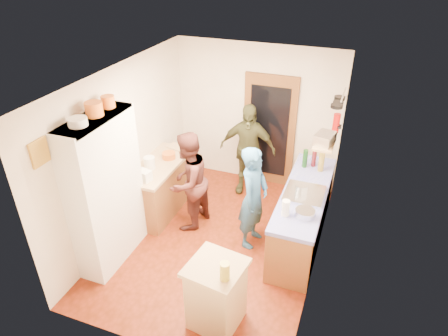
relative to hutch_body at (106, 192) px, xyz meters
The scene contains 44 objects.
floor 1.89m from the hutch_body, 31.61° to the left, with size 3.00×4.00×0.02m, color maroon.
ceiling 2.15m from the hutch_body, 31.61° to the left, with size 3.00×4.00×0.02m, color silver.
wall_back 3.10m from the hutch_body, 65.17° to the left, with size 3.00×0.02×2.60m, color silver.
wall_front 1.79m from the hutch_body, 42.95° to the right, with size 3.00×0.02×2.60m, color silver.
wall_left 0.85m from the hutch_body, 104.71° to the left, with size 0.02×4.00×2.60m, color silver.
wall_right 2.93m from the hutch_body, 15.89° to the left, with size 0.02×4.00×2.60m, color silver.
door_frame 3.17m from the hutch_body, 60.77° to the left, with size 0.95×0.06×2.10m, color brown.
door_glass 3.14m from the hutch_body, 60.46° to the left, with size 0.70×0.02×1.70m, color black.
hutch_body is the anchor object (origin of this frame).
hutch_top_shelf 1.08m from the hutch_body, ahead, with size 0.40×1.14×0.04m, color white.
plate_stack 1.18m from the hutch_body, 90.00° to the right, with size 0.23×0.23×0.09m, color white.
orange_pot_a 1.19m from the hutch_body, 90.00° to the left, with size 0.22×0.22×0.18m, color orange.
orange_pot_b 1.23m from the hutch_body, 90.00° to the left, with size 0.17×0.17×0.15m, color orange.
left_counter_base 1.42m from the hutch_body, 85.43° to the left, with size 0.60×1.40×0.85m, color brown.
left_counter_top 1.27m from the hutch_body, 85.43° to the left, with size 0.64×1.44×0.05m, color tan.
toaster 0.76m from the hutch_body, 78.47° to the left, with size 0.21×0.14×0.16m, color white.
kettle 1.08m from the hutch_body, 87.33° to the left, with size 0.18×0.18×0.20m, color white.
orange_bowl 1.50m from the hutch_body, 83.05° to the left, with size 0.22×0.22×0.10m, color orange.
chopping_board 1.88m from the hutch_body, 86.33° to the left, with size 0.30×0.22×0.03m, color tan.
right_counter_base 2.90m from the hutch_body, 27.47° to the left, with size 0.60×2.20×0.84m, color brown.
right_counter_top 2.83m from the hutch_body, 27.47° to the left, with size 0.62×2.22×0.06m, color #1718BC.
hob 2.77m from the hutch_body, 25.24° to the left, with size 0.55×0.58×0.04m, color silver.
pot_on_hob 2.72m from the hutch_body, 25.76° to the left, with size 0.18×0.18×0.11m, color silver.
bottle_a 3.07m from the hutch_body, 40.08° to the left, with size 0.08×0.08×0.30m, color #143F14.
bottle_b 3.22m from the hutch_body, 39.62° to the left, with size 0.07×0.07×0.28m, color #591419.
bottle_c 3.26m from the hutch_body, 36.72° to the left, with size 0.09×0.09×0.36m, color olive.
paper_towel 2.43m from the hutch_body, 14.54° to the left, with size 0.11×0.11×0.23m, color white.
mixing_bowl 2.69m from the hutch_body, 14.51° to the left, with size 0.26×0.26×0.10m, color silver.
island_base 2.05m from the hutch_body, 18.14° to the right, with size 0.55×0.55×0.86m, color tan.
island_top 1.94m from the hutch_body, 18.14° to the right, with size 0.62×0.62×0.05m, color tan.
cutting_board 1.89m from the hutch_body, 16.91° to the right, with size 0.35×0.28×0.02m, color white.
oil_jar 2.13m from the hutch_body, 20.47° to the right, with size 0.11×0.11×0.22m, color #AD9E2D.
pan_rail 3.73m from the hutch_body, 40.11° to the left, with size 0.02×0.02×0.65m, color silver.
pan_hang_a 3.55m from the hutch_body, 38.53° to the left, with size 0.18×0.18×0.05m, color black.
pan_hang_b 3.67m from the hutch_body, 41.04° to the left, with size 0.16×0.16×0.05m, color black.
pan_hang_c 3.80m from the hutch_body, 43.36° to the left, with size 0.17×0.17×0.05m, color black.
wall_shelf 3.01m from the hutch_body, 25.09° to the left, with size 0.26×0.42×0.03m, color tan.
radio 3.03m from the hutch_body, 25.09° to the left, with size 0.22×0.30×0.15m, color silver.
ext_bracket 3.75m from the hutch_body, 42.07° to the left, with size 0.06×0.10×0.04m, color black.
fire_extinguisher 3.71m from the hutch_body, 42.69° to the left, with size 0.11×0.11×0.32m, color red.
picture_frame 1.22m from the hutch_body, 103.50° to the right, with size 0.03×0.25×0.30m, color gold.
person_hob 2.08m from the hutch_body, 27.36° to the left, with size 0.59×0.39×1.62m, color #2D5D91.
person_left 1.35m from the hutch_body, 54.21° to the left, with size 0.79×0.62×1.63m, color #47211D.
person_back 2.67m from the hutch_body, 60.79° to the left, with size 1.00×0.41×1.70m, color #39391F.
Camera 1 is at (1.78, -4.47, 4.11)m, focal length 32.00 mm.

